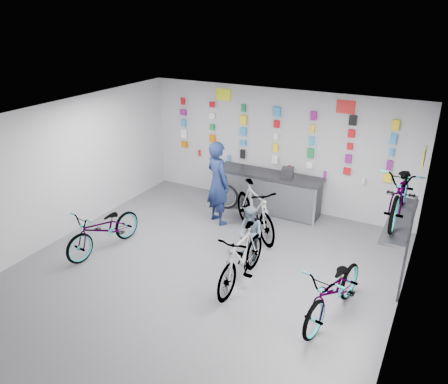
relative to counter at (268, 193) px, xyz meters
The scene contains 20 objects.
floor 3.57m from the counter, 90.00° to the right, with size 8.00×8.00×0.00m, color #515156.
ceiling 4.34m from the counter, 90.00° to the right, with size 8.00×8.00×0.00m, color white.
wall_back 1.11m from the counter, 90.00° to the left, with size 7.00×7.00×0.00m, color #BCBCBE.
wall_left 5.08m from the counter, 134.67° to the right, with size 8.00×8.00×0.00m, color #BCBCBE.
wall_right 5.08m from the counter, 45.33° to the right, with size 8.00×8.00×0.00m, color #BCBCBE.
counter is the anchor object (origin of this frame).
merch_wall 1.36m from the counter, 86.11° to the left, with size 5.58×0.08×1.56m.
wall_bracket 4.18m from the counter, 35.12° to the right, with size 0.39×1.90×2.00m.
sign_left 2.73m from the counter, 163.67° to the left, with size 0.42×0.02×0.30m, color #E5F11E.
sign_right 2.78m from the counter, 15.36° to the left, with size 0.42×0.02×0.30m, color red.
sign_side 4.72m from the counter, 33.92° to the right, with size 0.02×0.40×0.30m, color #E5F11E.
bike_left 4.10m from the counter, 123.45° to the right, with size 0.66×1.88×0.99m, color gray.
bike_center 3.27m from the counter, 75.59° to the right, with size 0.53×1.88×1.13m, color gray.
bike_right 4.19m from the counter, 52.12° to the right, with size 0.69×1.98×1.04m, color gray.
bike_service 1.30m from the counter, 79.96° to the right, with size 0.56×2.00×1.20m, color gray.
bike_wall 4.30m from the counter, 35.76° to the right, with size 0.63×1.80×0.95m, color gray.
clerk 1.48m from the counter, 125.09° to the right, with size 0.73×0.48×2.00m, color #162249.
customer 2.37m from the counter, 75.63° to the right, with size 0.56×0.44×1.15m, color slate.
spare_wheel 1.06m from the counter, 159.23° to the right, with size 0.66×0.28×0.64m.
register 0.79m from the counter, ahead, with size 0.28×0.30×0.22m, color black.
Camera 1 is at (3.76, -5.82, 4.79)m, focal length 35.00 mm.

